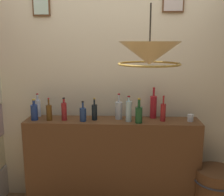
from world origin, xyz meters
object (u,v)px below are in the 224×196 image
Objects in this scene: liquor_bottle_rum at (49,112)px; liquor_bottle_port at (94,112)px; liquor_bottle_sherry at (119,110)px; liquor_bottle_rye at (153,106)px; liquor_bottle_whiskey at (34,112)px; glass_tumbler_rocks at (190,118)px; liquor_bottle_brandy at (64,111)px; liquor_bottle_tequila at (163,112)px; liquor_bottle_vodka at (129,111)px; liquor_bottle_bourbon at (83,114)px; liquor_bottle_amaro at (139,114)px; liquor_bottle_gin at (38,108)px; wooden_barrel at (214,193)px; pendant_lamp at (150,54)px.

liquor_bottle_port is at bearing 4.33° from liquor_bottle_rum.
liquor_bottle_sherry reaches higher than liquor_bottle_rum.
liquor_bottle_port is (-0.63, -0.11, -0.04)m from liquor_bottle_rye.
liquor_bottle_whiskey reaches higher than glass_tumbler_rocks.
liquor_bottle_rum is 1.06× the size of liquor_bottle_whiskey.
liquor_bottle_tequila is at bearing 0.90° from liquor_bottle_brandy.
liquor_bottle_tequila reaches higher than liquor_bottle_rum.
liquor_bottle_bourbon is (-0.48, -0.02, -0.04)m from liquor_bottle_vodka.
liquor_bottle_sherry is at bearing 146.78° from liquor_bottle_amaro.
liquor_bottle_port is 0.92× the size of liquor_bottle_gin.
wooden_barrel is (0.26, -0.14, -0.78)m from glass_tumbler_rocks.
liquor_bottle_tequila is 0.84m from liquor_bottle_bourbon.
liquor_bottle_amaro is at bearing -3.05° from liquor_bottle_rum.
liquor_bottle_tequila is 0.50× the size of wooden_barrel.
liquor_bottle_vodka is at bearing 102.05° from pendant_lamp.
liquor_bottle_tequila is at bearing 17.01° from liquor_bottle_amaro.
liquor_bottle_whiskey is (-0.16, 0.00, 0.00)m from liquor_bottle_rum.
liquor_bottle_brandy is at bearing 175.47° from liquor_bottle_amaro.
glass_tumbler_rocks is 1.10m from pendant_lamp.
liquor_bottle_tequila is at bearing 4.57° from liquor_bottle_vodka.
liquor_bottle_rye is 1.30× the size of liquor_bottle_gin.
liquor_bottle_gin is at bearing 175.87° from liquor_bottle_sherry.
liquor_bottle_bourbon is 0.40× the size of wooden_barrel.
liquor_bottle_vodka reaches higher than liquor_bottle_brandy.
liquor_bottle_gin is (-0.64, 0.11, 0.01)m from liquor_bottle_port.
liquor_bottle_gin is (-0.90, 0.07, -0.00)m from liquor_bottle_sherry.
liquor_bottle_port is 3.24× the size of glass_tumbler_rocks.
wooden_barrel is at bearing -3.59° from liquor_bottle_rum.
liquor_bottle_amaro reaches higher than liquor_bottle_whiskey.
liquor_bottle_brandy is (-0.58, -0.07, -0.00)m from liquor_bottle_sherry.
liquor_bottle_tequila is 1.05× the size of liquor_bottle_gin.
glass_tumbler_rocks is (1.65, 0.03, -0.05)m from liquor_bottle_whiskey.
liquor_bottle_gin is 0.15m from liquor_bottle_whiskey.
liquor_bottle_whiskey is (-0.89, -0.08, -0.01)m from liquor_bottle_sherry.
liquor_bottle_amaro is 0.27m from liquor_bottle_tequila.
liquor_bottle_bourbon is at bearing -7.82° from liquor_bottle_brandy.
liquor_bottle_bourbon is at bearing 176.63° from liquor_bottle_amaro.
liquor_bottle_sherry is at bearing 7.31° from liquor_bottle_brandy.
wooden_barrel is at bearing -7.75° from liquor_bottle_gin.
liquor_bottle_port is 0.64m from liquor_bottle_whiskey.
liquor_bottle_port is at bearing 2.82° from liquor_bottle_whiskey.
liquor_bottle_rye reaches higher than liquor_bottle_sherry.
liquor_bottle_brandy is at bearing -179.05° from glass_tumbler_rocks.
glass_tumbler_rocks is at bearing 151.02° from wooden_barrel.
liquor_bottle_sherry is at bearing 6.68° from liquor_bottle_rum.
liquor_bottle_rum is 3.27× the size of glass_tumbler_rocks.
liquor_bottle_sherry is 3.78× the size of glass_tumbler_rocks.
glass_tumbler_rocks is at bearing 53.83° from pendant_lamp.
liquor_bottle_rum is (-0.73, -0.09, -0.01)m from liquor_bottle_sherry.
liquor_bottle_gin reaches higher than liquor_bottle_brandy.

